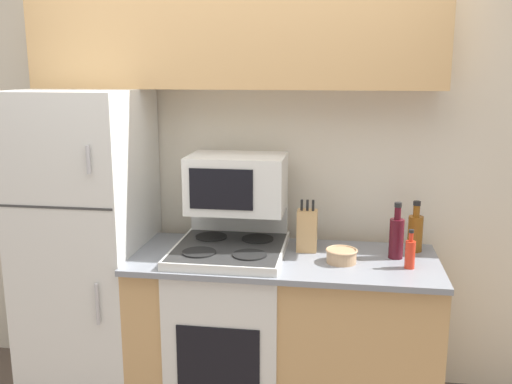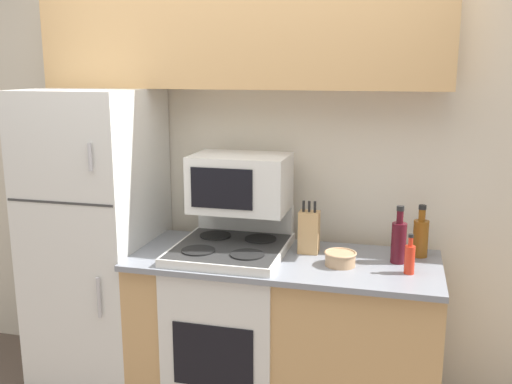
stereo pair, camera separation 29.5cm
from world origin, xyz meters
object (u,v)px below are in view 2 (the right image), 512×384
object	(u,v)px
microwave	(240,183)
bottle_wine_red	(399,241)
stove	(231,323)
bowl	(340,258)
refrigerator	(98,242)
knife_block	(309,232)
bottle_hot_sauce	(410,258)
bottle_whiskey	(421,236)

from	to	relation	value
microwave	bottle_wine_red	world-z (taller)	microwave
stove	bottle_wine_red	xyz separation A→B (m)	(0.88, 0.06, 0.53)
microwave	bowl	distance (m)	0.69
refrigerator	knife_block	xyz separation A→B (m)	(1.23, 0.06, 0.13)
stove	bottle_wine_red	world-z (taller)	bottle_wine_red
refrigerator	bottle_wine_red	size ratio (longest dim) A/B	5.89
bowl	bottle_hot_sauce	xyz separation A→B (m)	(0.34, -0.03, 0.04)
bottle_wine_red	bottle_whiskey	size ratio (longest dim) A/B	1.07
refrigerator	bottle_whiskey	world-z (taller)	refrigerator
bowl	refrigerator	bearing A→B (deg)	175.93
bottle_wine_red	bowl	bearing A→B (deg)	-157.37
microwave	bottle_wine_red	xyz separation A→B (m)	(0.86, -0.07, -0.25)
refrigerator	bottle_hot_sauce	bearing A→B (deg)	-4.38
bowl	bottle_wine_red	bearing A→B (deg)	22.63
knife_block	bowl	bearing A→B (deg)	-41.17
refrigerator	bottle_whiskey	xyz separation A→B (m)	(1.82, 0.15, 0.13)
refrigerator	knife_block	distance (m)	1.24
bottle_wine_red	refrigerator	bearing A→B (deg)	-179.46
bottle_wine_red	bottle_hot_sauce	size ratio (longest dim) A/B	1.50
microwave	bowl	size ratio (longest dim) A/B	3.19
stove	bottle_wine_red	distance (m)	1.03
bottle_wine_red	bottle_hot_sauce	bearing A→B (deg)	-69.83
bowl	bottle_hot_sauce	distance (m)	0.34
knife_block	bowl	size ratio (longest dim) A/B	1.76
bottle_wine_red	knife_block	bearing A→B (deg)	174.22
microwave	bowl	world-z (taller)	microwave
microwave	knife_block	bearing A→B (deg)	-3.04
refrigerator	microwave	world-z (taller)	refrigerator
refrigerator	knife_block	bearing A→B (deg)	2.96
bottle_hot_sauce	bottle_whiskey	world-z (taller)	bottle_whiskey
refrigerator	microwave	xyz separation A→B (m)	(0.84, 0.08, 0.38)
stove	microwave	distance (m)	0.79
bottle_wine_red	bottle_whiskey	bearing A→B (deg)	49.82
bottle_whiskey	knife_block	bearing A→B (deg)	-171.75
stove	knife_block	world-z (taller)	knife_block
stove	bottle_hot_sauce	distance (m)	1.06
stove	knife_block	size ratio (longest dim) A/B	3.82
bottle_wine_red	stove	bearing A→B (deg)	-175.83
bottle_hot_sauce	bottle_whiskey	distance (m)	0.29
refrigerator	stove	world-z (taller)	refrigerator
bowl	bottle_wine_red	xyz separation A→B (m)	(0.28, 0.12, 0.08)
stove	bottle_hot_sauce	world-z (taller)	stove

